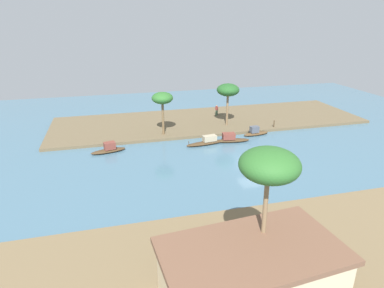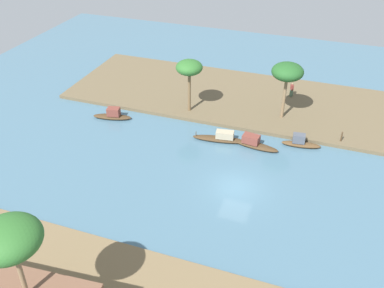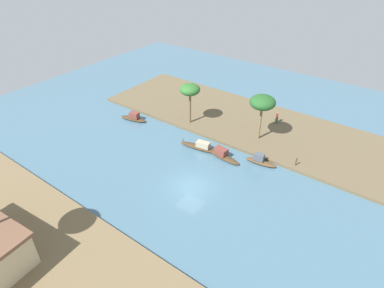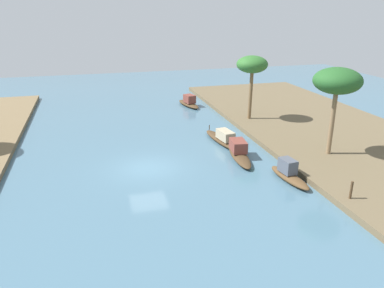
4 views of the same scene
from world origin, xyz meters
TOP-DOWN VIEW (x-y plane):
  - river_water at (0.00, 0.00)m, footprint 78.07×78.07m
  - riverbank_left at (0.00, -15.77)m, footprint 46.52×13.62m
  - riverbank_right at (0.00, 15.77)m, footprint 46.52×13.62m
  - sampan_near_left_bank at (0.01, -6.48)m, footprint 4.55×1.57m
  - sampan_downstream_large at (15.23, -6.86)m, footprint 4.23×1.93m
  - sampan_midstream at (3.22, -6.45)m, footprint 5.39×1.77m
  - sampan_foreground at (-4.12, -8.09)m, footprint 3.75×1.33m
  - person_on_near_bank at (-1.79, -17.71)m, footprint 0.54×0.54m
  - mooring_post at (-7.71, -9.76)m, footprint 0.14×0.14m
  - palm_tree_left_near at (-1.61, -12.50)m, footprint 3.17×3.17m
  - palm_tree_left_far at (8.02, -10.70)m, footprint 2.75×2.75m
  - palm_tree_right_tall at (7.04, 16.70)m, footprint 3.19×3.19m
  - riverside_building at (8.20, 17.84)m, footprint 9.96×6.13m

SIDE VIEW (x-z plane):
  - river_water at x=0.00m, z-range 0.00..0.00m
  - riverbank_left at x=0.00m, z-range 0.00..0.37m
  - riverbank_right at x=0.00m, z-range 0.00..0.37m
  - sampan_midstream at x=3.22m, z-range -0.18..0.96m
  - sampan_downstream_large at x=15.23m, z-range -0.20..1.05m
  - sampan_foreground at x=-4.12m, z-range -0.22..1.09m
  - sampan_near_left_bank at x=0.01m, z-range -0.17..1.06m
  - mooring_post at x=-7.71m, z-range 0.37..1.36m
  - person_on_near_bank at x=-1.79m, z-range 0.23..1.85m
  - riverside_building at x=8.20m, z-range 0.39..3.85m
  - palm_tree_left_far at x=8.02m, z-range 2.35..8.02m
  - palm_tree_left_near at x=-1.61m, z-range 2.42..8.40m
  - palm_tree_right_tall at x=7.04m, z-range 3.59..12.01m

